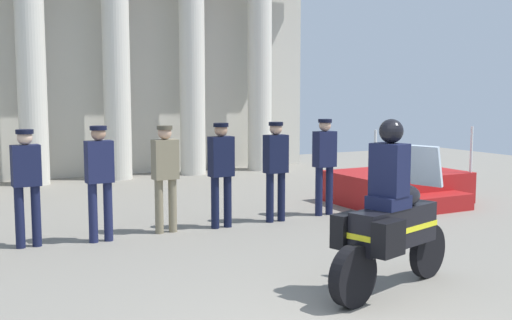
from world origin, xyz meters
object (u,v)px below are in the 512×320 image
Objects in this scene: officer_in_row_3 at (100,174)px; officer_in_row_5 at (221,166)px; reviewing_stand at (400,188)px; officer_in_row_2 at (26,178)px; motorcycle_with_rider at (391,221)px; officer_in_row_6 at (276,163)px; officer_in_row_7 at (325,159)px; officer_in_row_4 at (165,170)px.

officer_in_row_5 is (1.95, 0.03, -0.01)m from officer_in_row_3.
officer_in_row_2 is (-6.98, -0.33, 0.69)m from reviewing_stand.
officer_in_row_5 is 3.82m from motorcycle_with_rider.
reviewing_stand is at bearing 31.55° from motorcycle_with_rider.
officer_in_row_2 is 0.99m from officer_in_row_3.
officer_in_row_3 is at bearing -2.10° from officer_in_row_6.
officer_in_row_6 is 3.88m from motorcycle_with_rider.
officer_in_row_6 is 1.04m from officer_in_row_7.
officer_in_row_6 reaches higher than reviewing_stand.
officer_in_row_5 is at bearing 171.93° from officer_in_row_4.
officer_in_row_3 is 1.02× the size of officer_in_row_4.
officer_in_row_3 is at bearing 3.43° from officer_in_row_4.
officer_in_row_6 is at bearing 62.46° from motorcycle_with_rider.
officer_in_row_3 is at bearing -1.92° from officer_in_row_5.
motorcycle_with_rider is (0.28, -3.80, -0.20)m from officer_in_row_5.
officer_in_row_6 is (2.95, 0.04, -0.01)m from officer_in_row_3.
officer_in_row_5 is 2.04m from officer_in_row_7.
motorcycle_with_rider reaches higher than officer_in_row_4.
officer_in_row_4 is 0.91m from officer_in_row_5.
reviewing_stand is 5.70m from motorcycle_with_rider.
officer_in_row_3 reaches higher than officer_in_row_6.
officer_in_row_4 is 0.99× the size of officer_in_row_5.
reviewing_stand is 1.48× the size of officer_in_row_3.
officer_in_row_2 is 0.99× the size of officer_in_row_5.
officer_in_row_5 is at bearing 178.08° from officer_in_row_3.
motorcycle_with_rider is at bearing 117.67° from officer_in_row_3.
reviewing_stand is 1.49× the size of officer_in_row_5.
officer_in_row_7 is at bearing -170.35° from reviewing_stand.
officer_in_row_5 reaches higher than officer_in_row_2.
officer_in_row_4 is at bearing -8.07° from officer_in_row_5.
officer_in_row_5 reaches higher than reviewing_stand.
officer_in_row_2 is at bearing -3.10° from officer_in_row_7.
officer_in_row_6 is at bearing 174.88° from officer_in_row_4.
reviewing_stand is at bearing -176.74° from officer_in_row_5.
officer_in_row_3 is 1.00× the size of officer_in_row_5.
officer_in_row_4 is at bearing -2.63° from officer_in_row_7.
officer_in_row_7 is (2.04, 0.10, 0.01)m from officer_in_row_5.
reviewing_stand is 6.06m from officer_in_row_3.
officer_in_row_2 is 0.98× the size of officer_in_row_7.
officer_in_row_2 is 3.94m from officer_in_row_6.
officer_in_row_4 is at bearing -5.12° from officer_in_row_6.
officer_in_row_6 is at bearing 1.96° from officer_in_row_7.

